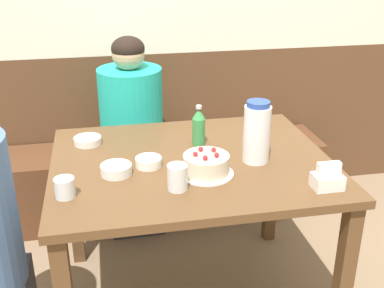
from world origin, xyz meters
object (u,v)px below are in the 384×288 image
(glass_water_tall, at_px, (65,188))
(water_pitcher, at_px, (257,132))
(person_teal_shirt, at_px, (133,140))
(napkin_holder, at_px, (328,179))
(bowl_rice_small, at_px, (116,170))
(glass_tumbler_short, at_px, (251,117))
(bowl_soup_white, at_px, (149,162))
(bench_seat, at_px, (166,179))
(bowl_side_dish, at_px, (88,141))
(soju_bottle, at_px, (199,126))
(birthday_cake, at_px, (206,165))
(glass_shot_small, at_px, (177,177))

(glass_water_tall, bearing_deg, water_pitcher, 11.76)
(person_teal_shirt, bearing_deg, napkin_holder, 31.22)
(bowl_rice_small, height_order, glass_tumbler_short, glass_tumbler_short)
(glass_water_tall, bearing_deg, bowl_rice_small, 37.52)
(bowl_soup_white, bearing_deg, bench_seat, 77.93)
(bowl_side_dish, bearing_deg, person_teal_shirt, 63.52)
(soju_bottle, height_order, bowl_rice_small, soju_bottle)
(napkin_holder, relative_size, person_teal_shirt, 0.10)
(soju_bottle, bearing_deg, person_teal_shirt, 114.55)
(napkin_holder, relative_size, bowl_soup_white, 1.02)
(water_pitcher, relative_size, bowl_soup_white, 2.42)
(glass_water_tall, bearing_deg, bench_seat, 64.24)
(bench_seat, distance_m, bowl_rice_small, 1.10)
(water_pitcher, bearing_deg, napkin_holder, -56.32)
(bench_seat, bearing_deg, napkin_holder, -69.02)
(bowl_soup_white, distance_m, person_teal_shirt, 0.78)
(water_pitcher, xyz_separation_m, person_teal_shirt, (-0.46, 0.78, -0.32))
(napkin_holder, bearing_deg, glass_water_tall, 172.77)
(water_pitcher, bearing_deg, glass_water_tall, -168.24)
(bowl_soup_white, xyz_separation_m, bowl_rice_small, (-0.13, -0.05, 0.00))
(birthday_cake, relative_size, water_pitcher, 0.84)
(napkin_holder, bearing_deg, person_teal_shirt, 121.22)
(glass_water_tall, height_order, glass_shot_small, glass_shot_small)
(glass_tumbler_short, bearing_deg, napkin_holder, -83.75)
(birthday_cake, distance_m, bowl_rice_small, 0.36)
(glass_water_tall, height_order, person_teal_shirt, person_teal_shirt)
(bench_seat, relative_size, soju_bottle, 10.41)
(water_pitcher, distance_m, glass_water_tall, 0.79)
(water_pitcher, bearing_deg, bowl_rice_small, -178.57)
(bowl_side_dish, bearing_deg, glass_tumbler_short, 6.99)
(glass_water_tall, bearing_deg, birthday_cake, 8.32)
(water_pitcher, bearing_deg, glass_tumbler_short, 75.04)
(glass_water_tall, bearing_deg, bowl_soup_white, 30.89)
(bench_seat, height_order, napkin_holder, napkin_holder)
(birthday_cake, height_order, glass_water_tall, birthday_cake)
(soju_bottle, bearing_deg, bench_seat, 95.39)
(bowl_side_dish, bearing_deg, bowl_soup_white, -49.14)
(birthday_cake, bearing_deg, soju_bottle, 83.85)
(napkin_holder, bearing_deg, glass_shot_small, 169.77)
(water_pitcher, height_order, soju_bottle, water_pitcher)
(water_pitcher, xyz_separation_m, bowl_side_dish, (-0.69, 0.32, -0.11))
(napkin_holder, distance_m, person_teal_shirt, 1.27)
(bowl_rice_small, xyz_separation_m, glass_shot_small, (0.22, -0.17, 0.03))
(bowl_side_dish, relative_size, glass_shot_small, 1.25)
(bench_seat, height_order, soju_bottle, soju_bottle)
(bowl_soup_white, relative_size, glass_tumbler_short, 1.41)
(bowl_soup_white, height_order, person_teal_shirt, person_teal_shirt)
(bench_seat, distance_m, bowl_soup_white, 1.03)
(soju_bottle, relative_size, napkin_holder, 1.68)
(glass_tumbler_short, bearing_deg, glass_water_tall, -146.80)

